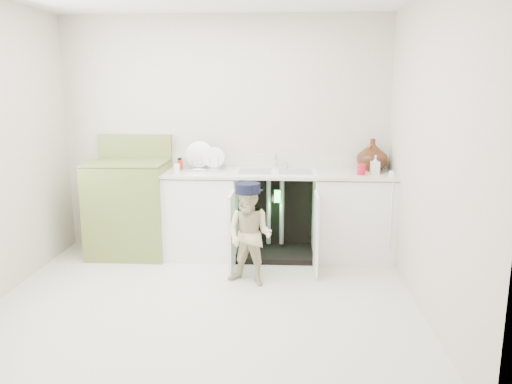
% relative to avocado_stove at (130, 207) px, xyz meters
% --- Properties ---
extents(ground, '(3.50, 3.50, 0.00)m').
position_rel_avocado_stove_xyz_m(ground, '(0.98, -1.18, -0.52)').
color(ground, silver).
rests_on(ground, ground).
extents(room_shell, '(6.00, 5.50, 1.26)m').
position_rel_avocado_stove_xyz_m(room_shell, '(0.98, -1.18, 0.73)').
color(room_shell, beige).
rests_on(room_shell, ground).
extents(counter_run, '(2.44, 1.02, 1.23)m').
position_rel_avocado_stove_xyz_m(counter_run, '(1.57, 0.03, -0.04)').
color(counter_run, white).
rests_on(counter_run, ground).
extents(avocado_stove, '(0.81, 0.65, 1.25)m').
position_rel_avocado_stove_xyz_m(avocado_stove, '(0.00, 0.00, 0.00)').
color(avocado_stove, olive).
rests_on(avocado_stove, ground).
extents(repair_worker, '(0.55, 0.70, 0.93)m').
position_rel_avocado_stove_xyz_m(repair_worker, '(1.33, -0.77, -0.04)').
color(repair_worker, beige).
rests_on(repair_worker, ground).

